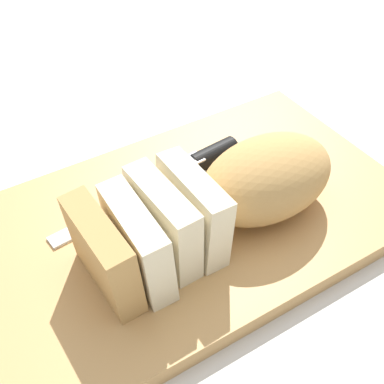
# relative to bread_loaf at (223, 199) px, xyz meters

# --- Properties ---
(ground_plane) EXTENTS (3.00, 3.00, 0.00)m
(ground_plane) POSITION_rel_bread_loaf_xyz_m (0.02, -0.03, -0.06)
(ground_plane) COLOR beige
(cutting_board) EXTENTS (0.47, 0.29, 0.02)m
(cutting_board) POSITION_rel_bread_loaf_xyz_m (0.02, -0.03, -0.05)
(cutting_board) COLOR tan
(cutting_board) RESTS_ON ground_plane
(bread_loaf) EXTENTS (0.28, 0.11, 0.08)m
(bread_loaf) POSITION_rel_bread_loaf_xyz_m (0.00, 0.00, 0.00)
(bread_loaf) COLOR tan
(bread_loaf) RESTS_ON cutting_board
(bread_knife) EXTENTS (0.24, 0.05, 0.02)m
(bread_knife) POSITION_rel_bread_loaf_xyz_m (-0.02, -0.09, -0.03)
(bread_knife) COLOR silver
(bread_knife) RESTS_ON cutting_board
(crumb_near_knife) EXTENTS (0.01, 0.01, 0.01)m
(crumb_near_knife) POSITION_rel_bread_loaf_xyz_m (0.03, 0.03, -0.04)
(crumb_near_knife) COLOR tan
(crumb_near_knife) RESTS_ON cutting_board
(crumb_near_loaf) EXTENTS (0.00, 0.00, 0.00)m
(crumb_near_loaf) POSITION_rel_bread_loaf_xyz_m (-0.00, -0.06, -0.04)
(crumb_near_loaf) COLOR tan
(crumb_near_loaf) RESTS_ON cutting_board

